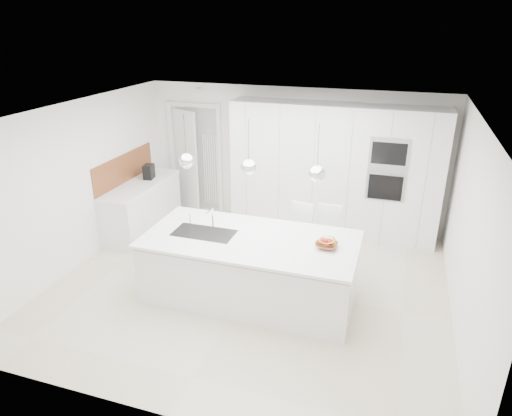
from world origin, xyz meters
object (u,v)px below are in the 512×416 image
(espresso_machine, at_px, (149,172))
(fruit_bowl, at_px, (326,245))
(island_base, at_px, (249,270))
(bar_stool_right, at_px, (326,243))
(bar_stool_left, at_px, (299,241))

(espresso_machine, bearing_deg, fruit_bowl, -36.77)
(island_base, relative_size, bar_stool_right, 2.54)
(island_base, bearing_deg, espresso_machine, 144.66)
(island_base, xyz_separation_m, fruit_bowl, (1.01, 0.08, 0.50))
(island_base, height_order, bar_stool_left, bar_stool_left)
(fruit_bowl, bearing_deg, espresso_machine, 154.14)
(bar_stool_right, bearing_deg, bar_stool_left, -174.18)
(fruit_bowl, xyz_separation_m, bar_stool_left, (-0.51, 0.77, -0.39))
(bar_stool_right, bearing_deg, espresso_machine, 165.35)
(fruit_bowl, relative_size, espresso_machine, 1.09)
(espresso_machine, relative_size, bar_stool_left, 0.24)
(island_base, distance_m, espresso_machine, 3.16)
(bar_stool_right, bearing_deg, fruit_bowl, -81.46)
(espresso_machine, bearing_deg, island_base, -46.26)
(fruit_bowl, bearing_deg, island_base, -175.50)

